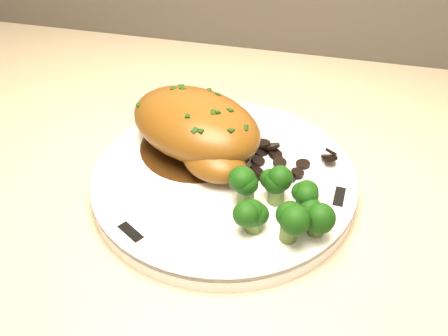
# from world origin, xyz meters

# --- Properties ---
(plate) EXTENTS (0.33, 0.33, 0.02)m
(plate) POSITION_xyz_m (-0.51, 1.66, 0.91)
(plate) COLOR white
(plate) RESTS_ON counter
(rim_accent_0) EXTENTS (0.01, 0.03, 0.00)m
(rim_accent_0) POSITION_xyz_m (-0.39, 1.65, 0.92)
(rim_accent_0) COLOR black
(rim_accent_0) RESTS_ON plate
(rim_accent_1) EXTENTS (0.03, 0.02, 0.00)m
(rim_accent_1) POSITION_xyz_m (-0.56, 1.77, 0.92)
(rim_accent_1) COLOR black
(rim_accent_1) RESTS_ON plate
(rim_accent_2) EXTENTS (0.03, 0.02, 0.00)m
(rim_accent_2) POSITION_xyz_m (-0.57, 1.56, 0.92)
(rim_accent_2) COLOR black
(rim_accent_2) RESTS_ON plate
(gravy_pool) EXTENTS (0.13, 0.13, 0.00)m
(gravy_pool) POSITION_xyz_m (-0.55, 1.70, 0.92)
(gravy_pool) COLOR #311B09
(gravy_pool) RESTS_ON plate
(chicken_breast) EXTENTS (0.19, 0.16, 0.06)m
(chicken_breast) POSITION_xyz_m (-0.54, 1.70, 0.94)
(chicken_breast) COLOR brown
(chicken_breast) RESTS_ON plate
(mushroom_pile) EXTENTS (0.08, 0.06, 0.02)m
(mushroom_pile) POSITION_xyz_m (-0.44, 1.69, 0.92)
(mushroom_pile) COLOR black
(mushroom_pile) RESTS_ON plate
(broccoli_florets) EXTENTS (0.10, 0.07, 0.04)m
(broccoli_florets) POSITION_xyz_m (-0.44, 1.61, 0.94)
(broccoli_florets) COLOR #577531
(broccoli_florets) RESTS_ON plate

